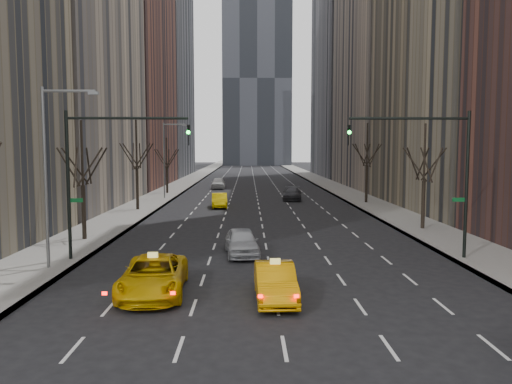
{
  "coord_description": "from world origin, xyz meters",
  "views": [
    {
      "loc": [
        -1.11,
        -14.89,
        6.17
      ],
      "look_at": [
        -0.64,
        15.23,
        3.5
      ],
      "focal_mm": 35.0,
      "sensor_mm": 36.0,
      "label": 1
    }
  ],
  "objects": [
    {
      "name": "bld_right_far",
      "position": [
        21.5,
        64.0,
        25.0
      ],
      "size": [
        14.0,
        28.0,
        50.0
      ],
      "primitive_type": "cube",
      "color": "tan",
      "rests_on": "ground"
    },
    {
      "name": "traffic_mast_left",
      "position": [
        -9.11,
        12.0,
        5.49
      ],
      "size": [
        6.69,
        0.39,
        8.0
      ],
      "color": "black",
      "rests_on": "ground"
    },
    {
      "name": "far_suv_grey",
      "position": [
        4.11,
        43.89,
        0.77
      ],
      "size": [
        2.72,
        5.49,
        1.53
      ],
      "primitive_type": "imported",
      "rotation": [
        0.0,
        0.0,
        -0.11
      ],
      "color": "#2C2B30",
      "rests_on": "ground"
    },
    {
      "name": "taxi_sedan",
      "position": [
        -0.02,
        4.94,
        0.74
      ],
      "size": [
        1.7,
        4.54,
        1.48
      ],
      "primitive_type": "imported",
      "rotation": [
        0.0,
        0.0,
        0.03
      ],
      "color": "orange",
      "rests_on": "ground"
    },
    {
      "name": "sidewalk_right",
      "position": [
        12.25,
        70.0,
        0.07
      ],
      "size": [
        4.5,
        320.0,
        0.15
      ],
      "primitive_type": "cube",
      "color": "slate",
      "rests_on": "ground"
    },
    {
      "name": "tree_rw_c",
      "position": [
        12.0,
        40.0,
        4.04
      ],
      "size": [
        3.36,
        3.5,
        8.74
      ],
      "color": "black",
      "rests_on": "ground"
    },
    {
      "name": "taxi_suv",
      "position": [
        -5.12,
        5.79,
        0.79
      ],
      "size": [
        2.94,
        5.82,
        1.58
      ],
      "primitive_type": "imported",
      "rotation": [
        0.0,
        0.0,
        0.06
      ],
      "color": "#D6A404",
      "rests_on": "ground"
    },
    {
      "name": "bld_left_far",
      "position": [
        -21.5,
        66.0,
        22.0
      ],
      "size": [
        14.0,
        28.0,
        44.0
      ],
      "primitive_type": "cube",
      "color": "brown",
      "rests_on": "ground"
    },
    {
      "name": "traffic_mast_right",
      "position": [
        9.11,
        12.0,
        5.49
      ],
      "size": [
        6.69,
        0.39,
        8.0
      ],
      "color": "black",
      "rests_on": "ground"
    },
    {
      "name": "silver_sedan_ahead",
      "position": [
        -1.49,
        13.47,
        0.77
      ],
      "size": [
        2.28,
        4.69,
        1.54
      ],
      "primitive_type": "imported",
      "rotation": [
        0.0,
        0.0,
        0.1
      ],
      "color": "#9C9EA3",
      "rests_on": "ground"
    },
    {
      "name": "streetlight_near",
      "position": [
        -10.84,
        10.0,
        5.62
      ],
      "size": [
        2.83,
        0.22,
        9.0
      ],
      "color": "slate",
      "rests_on": "ground"
    },
    {
      "name": "bld_right_deep",
      "position": [
        21.5,
        95.0,
        29.0
      ],
      "size": [
        14.0,
        30.0,
        58.0
      ],
      "primitive_type": "cube",
      "color": "slate",
      "rests_on": "ground"
    },
    {
      "name": "tree_lw_b",
      "position": [
        -12.0,
        18.0,
        3.72
      ],
      "size": [
        3.36,
        3.5,
        7.82
      ],
      "color": "black",
      "rests_on": "ground"
    },
    {
      "name": "bld_left_deep",
      "position": [
        -21.5,
        96.0,
        30.0
      ],
      "size": [
        14.0,
        30.0,
        60.0
      ],
      "primitive_type": "cube",
      "color": "slate",
      "rests_on": "ground"
    },
    {
      "name": "far_car_white",
      "position": [
        -5.64,
        60.55,
        0.85
      ],
      "size": [
        2.09,
        5.02,
        1.7
      ],
      "primitive_type": "imported",
      "rotation": [
        0.0,
        0.0,
        0.02
      ],
      "color": "silver",
      "rests_on": "ground"
    },
    {
      "name": "tree_rw_b",
      "position": [
        12.0,
        22.0,
        3.72
      ],
      "size": [
        3.36,
        3.5,
        7.82
      ],
      "color": "black",
      "rests_on": "ground"
    },
    {
      "name": "tree_lw_c",
      "position": [
        -12.0,
        34.0,
        4.04
      ],
      "size": [
        3.36,
        3.5,
        8.74
      ],
      "color": "black",
      "rests_on": "ground"
    },
    {
      "name": "tree_lw_d",
      "position": [
        -12.0,
        52.0,
        3.56
      ],
      "size": [
        3.36,
        3.5,
        7.36
      ],
      "color": "black",
      "rests_on": "ground"
    },
    {
      "name": "sidewalk_left",
      "position": [
        -12.25,
        70.0,
        0.07
      ],
      "size": [
        4.5,
        320.0,
        0.15
      ],
      "primitive_type": "cube",
      "color": "slate",
      "rests_on": "ground"
    },
    {
      "name": "ground",
      "position": [
        0.0,
        0.0,
        0.0
      ],
      "size": [
        400.0,
        400.0,
        0.0
      ],
      "primitive_type": "plane",
      "color": "black",
      "rests_on": "ground"
    },
    {
      "name": "far_taxi",
      "position": [
        -4.1,
        36.63,
        0.74
      ],
      "size": [
        1.86,
        4.56,
        1.47
      ],
      "primitive_type": "imported",
      "rotation": [
        0.0,
        0.0,
        0.07
      ],
      "color": "#E8C204",
      "rests_on": "ground"
    },
    {
      "name": "streetlight_far",
      "position": [
        -10.84,
        45.0,
        5.62
      ],
      "size": [
        2.83,
        0.22,
        9.0
      ],
      "color": "slate",
      "rests_on": "ground"
    }
  ]
}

